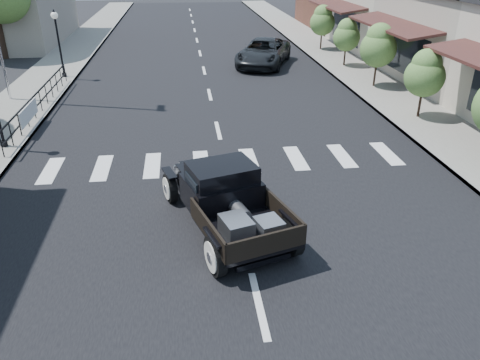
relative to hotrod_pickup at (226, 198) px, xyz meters
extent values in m
plane|color=black|center=(0.37, -0.01, -0.84)|extent=(120.00, 120.00, 0.00)
cube|color=black|center=(0.37, 14.99, -0.83)|extent=(14.00, 80.00, 0.02)
cube|color=gray|center=(-8.13, 14.99, -0.77)|extent=(3.00, 80.00, 0.15)
cube|color=gray|center=(8.87, 14.99, -0.77)|extent=(3.00, 80.00, 0.15)
cube|color=#B9B09D|center=(15.37, 21.99, 1.41)|extent=(10.00, 9.00, 4.50)
imported|color=black|center=(4.01, 17.93, -0.07)|extent=(4.40, 6.08, 1.54)
camera|label=1|loc=(-0.90, -10.13, 5.54)|focal=35.00mm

